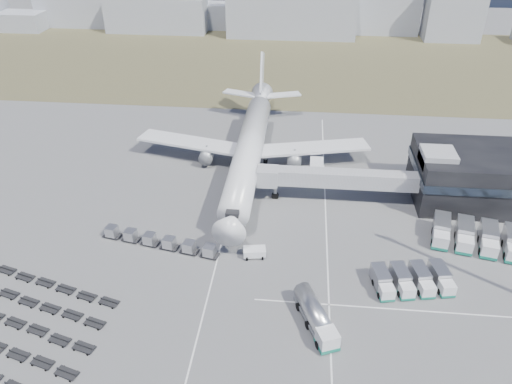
{
  "coord_description": "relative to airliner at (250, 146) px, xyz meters",
  "views": [
    {
      "loc": [
        10.59,
        -62.33,
        52.36
      ],
      "look_at": [
        2.89,
        15.85,
        4.0
      ],
      "focal_mm": 35.0,
      "sensor_mm": 36.0,
      "label": 1
    }
  ],
  "objects": [
    {
      "name": "service_trucks_near",
      "position": [
        28.53,
        -35.27,
        -3.92
      ],
      "size": [
        12.38,
        8.32,
        2.53
      ],
      "rotation": [
        0.0,
        0.0,
        0.19
      ],
      "color": "silver",
      "rests_on": "ground"
    },
    {
      "name": "lane_markings",
      "position": [
        9.77,
        -29.38,
        -5.29
      ],
      "size": [
        47.12,
        110.0,
        0.01
      ],
      "color": "silver",
      "rests_on": "ground"
    },
    {
      "name": "skyline",
      "position": [
        -1.8,
        116.0,
        3.19
      ],
      "size": [
        318.68,
        24.93,
        25.62
      ],
      "color": "#999DA7",
      "rests_on": "ground"
    },
    {
      "name": "service_trucks_far",
      "position": [
        41.12,
        -23.55,
        -3.59
      ],
      "size": [
        15.51,
        10.75,
        3.14
      ],
      "rotation": [
        0.0,
        0.0,
        -0.23
      ],
      "color": "silver",
      "rests_on": "ground"
    },
    {
      "name": "pushback_tug",
      "position": [
        4.0,
        -30.35,
        -4.49
      ],
      "size": [
        3.96,
        2.63,
        1.61
      ],
      "primitive_type": "cube",
      "rotation": [
        0.0,
        0.0,
        0.16
      ],
      "color": "silver",
      "rests_on": "ground"
    },
    {
      "name": "fuel_tanker",
      "position": [
        13.94,
        -44.65,
        -3.56
      ],
      "size": [
        6.54,
        10.92,
        3.45
      ],
      "rotation": [
        0.0,
        0.0,
        0.39
      ],
      "color": "silver",
      "rests_on": "ground"
    },
    {
      "name": "uld_row",
      "position": [
        -12.28,
        -29.27,
        -4.14
      ],
      "size": [
        21.11,
        6.09,
        1.92
      ],
      "rotation": [
        0.0,
        0.0,
        -0.2
      ],
      "color": "black",
      "rests_on": "ground"
    },
    {
      "name": "jet_bridge",
      "position": [
        15.9,
        -11.95,
        -0.24
      ],
      "size": [
        30.3,
        3.8,
        7.05
      ],
      "color": "#939399",
      "rests_on": "ground"
    },
    {
      "name": "grass_strip",
      "position": [
        0.0,
        77.62,
        -5.29
      ],
      "size": [
        420.0,
        90.0,
        0.01
      ],
      "primitive_type": "cube",
      "color": "#4C492D",
      "rests_on": "ground"
    },
    {
      "name": "baggage_dollies",
      "position": [
        -29.7,
        -48.36,
        -4.94
      ],
      "size": [
        33.02,
        25.22,
        0.7
      ],
      "rotation": [
        0.0,
        0.0,
        -0.28
      ],
      "color": "black",
      "rests_on": "ground"
    },
    {
      "name": "catering_truck",
      "position": [
        14.19,
        -3.39,
        -3.66
      ],
      "size": [
        3.01,
        7.02,
        3.19
      ],
      "rotation": [
        0.0,
        0.0,
        -0.02
      ],
      "color": "silver",
      "rests_on": "ground"
    },
    {
      "name": "terminal",
      "position": [
        47.77,
        -8.41,
        -0.04
      ],
      "size": [
        30.4,
        16.4,
        11.0
      ],
      "color": "black",
      "rests_on": "ground"
    },
    {
      "name": "airliner",
      "position": [
        0.0,
        0.0,
        0.0
      ],
      "size": [
        51.59,
        64.53,
        17.62
      ],
      "color": "silver",
      "rests_on": "ground"
    },
    {
      "name": "ground",
      "position": [
        0.0,
        -32.38,
        -5.29
      ],
      "size": [
        420.0,
        420.0,
        0.0
      ],
      "primitive_type": "plane",
      "color": "#565659",
      "rests_on": "ground"
    }
  ]
}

